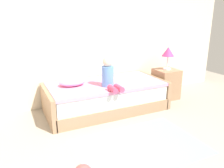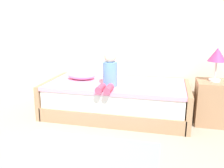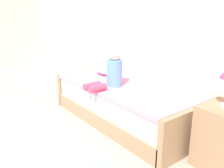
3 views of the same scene
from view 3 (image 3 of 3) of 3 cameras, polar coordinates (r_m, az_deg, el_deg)
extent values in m
cube|color=beige|center=(3.85, 5.15, 17.20)|extent=(7.20, 0.10, 2.90)
cube|color=#997556|center=(3.31, 3.44, -6.69)|extent=(2.00, 1.00, 0.20)
cube|color=white|center=(3.23, 3.51, -3.03)|extent=(1.94, 0.94, 0.25)
cube|color=pink|center=(3.18, 3.55, -0.49)|extent=(1.98, 0.98, 0.05)
cube|color=#997556|center=(4.04, -6.10, -0.13)|extent=(0.07, 1.00, 0.50)
cube|color=#997556|center=(2.65, 18.43, -10.36)|extent=(0.07, 1.00, 0.50)
cylinder|color=#598CD1|center=(3.05, 0.54, 2.58)|extent=(0.20, 0.20, 0.34)
sphere|color=beige|center=(3.00, 0.56, 7.14)|extent=(0.17, 0.17, 0.17)
cylinder|color=#D83F60|center=(2.96, -4.69, -0.45)|extent=(0.09, 0.22, 0.09)
cylinder|color=#D83F60|center=(2.87, -3.48, -0.97)|extent=(0.09, 0.22, 0.09)
ellipsoid|color=#EA8CC6|center=(3.65, -1.17, 3.26)|extent=(0.44, 0.30, 0.13)
cube|color=#7AA8CC|center=(2.85, -18.72, -13.93)|extent=(1.60, 1.10, 0.01)
camera|label=1|loc=(4.06, -60.22, 11.57)|focal=35.83mm
camera|label=2|loc=(2.04, -79.12, 2.72)|focal=38.76mm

